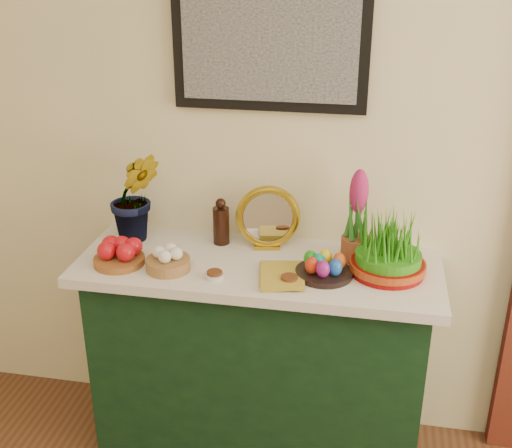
{
  "coord_description": "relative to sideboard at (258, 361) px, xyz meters",
  "views": [
    {
      "loc": [
        0.21,
        -0.17,
        2.01
      ],
      "look_at": [
        -0.19,
        1.95,
        1.07
      ],
      "focal_mm": 45.0,
      "sensor_mm": 36.0,
      "label": 1
    }
  ],
  "objects": [
    {
      "name": "garlic_basket",
      "position": [
        -0.32,
        -0.13,
        0.5
      ],
      "size": [
        0.22,
        0.22,
        0.09
      ],
      "color": "#AC7745",
      "rests_on": "tablecloth"
    },
    {
      "name": "hyacinth_pink",
      "position": [
        0.36,
        0.09,
        0.63
      ],
      "size": [
        0.11,
        0.11,
        0.37
      ],
      "color": "brown",
      "rests_on": "tablecloth"
    },
    {
      "name": "spice_dish_right",
      "position": [
        0.14,
        -0.15,
        0.48
      ],
      "size": [
        0.08,
        0.08,
        0.03
      ],
      "color": "silver",
      "rests_on": "tablecloth"
    },
    {
      "name": "book",
      "position": [
        0.03,
        -0.13,
        0.48
      ],
      "size": [
        0.18,
        0.24,
        0.03
      ],
      "primitive_type": "imported",
      "rotation": [
        0.0,
        0.0,
        0.17
      ],
      "color": "gold",
      "rests_on": "tablecloth"
    },
    {
      "name": "apple_bowl",
      "position": [
        -0.52,
        -0.12,
        0.51
      ],
      "size": [
        0.25,
        0.25,
        0.1
      ],
      "color": "brown",
      "rests_on": "tablecloth"
    },
    {
      "name": "vinegar_cruet",
      "position": [
        -0.18,
        0.14,
        0.55
      ],
      "size": [
        0.07,
        0.07,
        0.2
      ],
      "color": "black",
      "rests_on": "tablecloth"
    },
    {
      "name": "wheatgrass_sabzeh",
      "position": [
        0.49,
        -0.0,
        0.57
      ],
      "size": [
        0.28,
        0.28,
        0.23
      ],
      "color": "#850806",
      "rests_on": "tablecloth"
    },
    {
      "name": "tablecloth",
      "position": [
        -0.0,
        0.0,
        0.45
      ],
      "size": [
        1.4,
        0.55,
        0.04
      ],
      "primitive_type": "cube",
      "color": "silver",
      "rests_on": "sideboard"
    },
    {
      "name": "sideboard",
      "position": [
        0.0,
        0.0,
        0.0
      ],
      "size": [
        1.3,
        0.45,
        0.85
      ],
      "primitive_type": "cube",
      "color": "#133418",
      "rests_on": "ground"
    },
    {
      "name": "hyacinth_green",
      "position": [
        -0.53,
        0.11,
        0.72
      ],
      "size": [
        0.31,
        0.29,
        0.5
      ],
      "primitive_type": "imported",
      "rotation": [
        0.0,
        0.0,
        0.41
      ],
      "color": "#2B7021",
      "rests_on": "tablecloth"
    },
    {
      "name": "egg_plate",
      "position": [
        0.26,
        -0.07,
        0.5
      ],
      "size": [
        0.23,
        0.23,
        0.09
      ],
      "color": "black",
      "rests_on": "tablecloth"
    },
    {
      "name": "spice_dish_left",
      "position": [
        -0.13,
        -0.16,
        0.48
      ],
      "size": [
        0.07,
        0.07,
        0.03
      ],
      "color": "silver",
      "rests_on": "tablecloth"
    },
    {
      "name": "mirror",
      "position": [
        0.01,
        0.14,
        0.59
      ],
      "size": [
        0.26,
        0.11,
        0.26
      ],
      "color": "#B49724",
      "rests_on": "tablecloth"
    }
  ]
}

